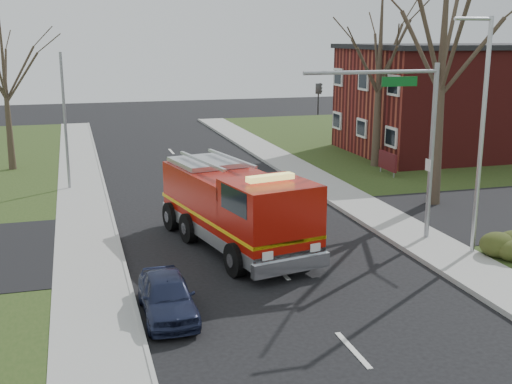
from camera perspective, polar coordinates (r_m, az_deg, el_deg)
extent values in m
plane|color=black|center=(22.00, 2.09, -6.92)|extent=(120.00, 120.00, 0.00)
cube|color=gray|center=(24.53, 16.05, -5.08)|extent=(2.40, 80.00, 0.15)
cube|color=gray|center=(21.01, -14.37, -8.17)|extent=(2.40, 80.00, 0.15)
cube|color=maroon|center=(45.57, 18.15, 7.66)|extent=(15.00, 10.00, 7.00)
cube|color=black|center=(45.38, 18.49, 12.18)|extent=(15.40, 10.40, 0.30)
cube|color=silver|center=(42.01, 9.38, 5.63)|extent=(0.12, 1.40, 1.20)
cube|color=#4D1216|center=(36.91, 11.62, 2.71)|extent=(0.12, 2.00, 1.00)
cylinder|color=gray|center=(36.30, 12.16, 1.78)|extent=(0.08, 0.08, 0.90)
cylinder|color=gray|center=(37.69, 11.03, 2.26)|extent=(0.08, 0.08, 0.90)
cone|color=#3A2C22|center=(30.18, 16.13, 9.84)|extent=(0.64, 0.64, 12.00)
cone|color=#3A2C22|center=(38.80, 10.87, 9.75)|extent=(0.56, 0.56, 10.50)
cone|color=#3A2C22|center=(39.85, -21.33, 8.08)|extent=(0.44, 0.44, 9.00)
cylinder|color=gray|center=(25.11, 15.33, 3.24)|extent=(0.18, 0.18, 6.80)
cylinder|color=gray|center=(23.50, 10.29, 10.44)|extent=(5.20, 0.14, 0.14)
cube|color=#0C591E|center=(24.03, 12.64, 9.56)|extent=(1.40, 0.06, 0.35)
imported|color=black|center=(22.71, 5.65, 9.60)|extent=(0.22, 0.18, 1.10)
cylinder|color=#B7BABF|center=(23.72, 19.39, 4.32)|extent=(0.16, 0.16, 8.40)
cylinder|color=#B7BABF|center=(23.06, 18.75, 14.38)|extent=(1.40, 0.12, 0.12)
cylinder|color=gray|center=(33.83, -16.60, 5.91)|extent=(0.14, 0.14, 7.00)
cube|color=#960F06|center=(25.01, -3.18, -0.51)|extent=(3.78, 5.87, 2.19)
cube|color=#960F06|center=(21.56, 1.26, -2.38)|extent=(3.22, 3.22, 2.51)
cube|color=#B7BABF|center=(24.16, -1.90, -3.19)|extent=(4.36, 8.54, 0.47)
cube|color=#E5B20C|center=(24.00, -1.91, -1.88)|extent=(4.37, 8.54, 0.13)
cube|color=black|center=(20.39, 2.85, -1.05)|extent=(2.39, 0.60, 0.89)
cube|color=#E5D866|center=(21.21, 1.28, 1.28)|extent=(1.71, 0.70, 0.19)
cylinder|color=black|center=(21.24, -1.83, -6.04)|extent=(0.59, 1.20, 1.15)
cylinder|color=black|center=(22.49, 4.41, -4.93)|extent=(0.59, 1.20, 1.15)
cylinder|color=black|center=(26.46, -7.54, -2.15)|extent=(0.59, 1.20, 1.15)
cylinder|color=black|center=(27.48, -2.23, -1.45)|extent=(0.59, 1.20, 1.15)
imported|color=#1C223D|center=(18.50, -7.90, -9.10)|extent=(1.46, 3.60, 1.22)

